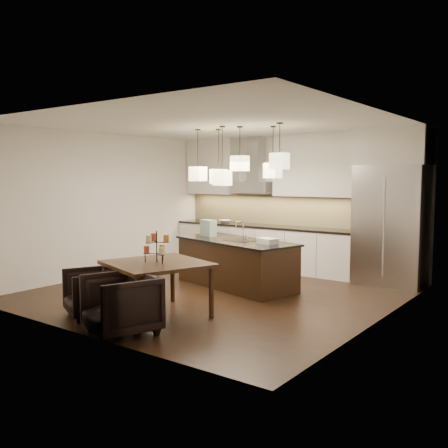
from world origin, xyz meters
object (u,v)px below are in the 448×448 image
Objects in this scene: island_body at (236,264)px; armchair_right at (121,304)px; refrigerator at (390,226)px; dining_table at (157,289)px; armchair_left at (93,292)px.

island_body is 2.75× the size of armchair_right.
dining_table is at bearing -116.40° from refrigerator.
refrigerator is at bearing 53.85° from island_body.
refrigerator reaches higher than armchair_left.
refrigerator is 0.95× the size of island_body.
island_body is at bearing 117.22° from armchair_right.
armchair_right is at bearing 6.28° from armchair_left.
dining_table is at bearing 63.44° from armchair_left.
refrigerator is at bearing 84.18° from armchair_left.
island_body reaches higher than armchair_left.
armchair_right is (0.93, -0.31, 0.04)m from armchair_left.
refrigerator is at bearing 82.05° from dining_table.
island_body reaches higher than dining_table.
island_body is at bearing -140.31° from refrigerator.
dining_table is 1.53× the size of armchair_right.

